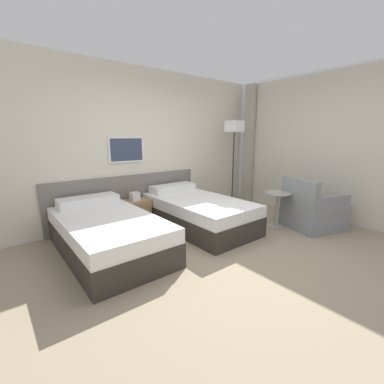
{
  "coord_description": "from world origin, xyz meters",
  "views": [
    {
      "loc": [
        -2.35,
        -2.02,
        1.53
      ],
      "look_at": [
        0.17,
        1.12,
        0.65
      ],
      "focal_mm": 24.0,
      "sensor_mm": 36.0,
      "label": 1
    }
  ],
  "objects_px": {
    "armchair": "(312,212)",
    "side_table": "(277,203)",
    "floor_lamp": "(234,132)",
    "nightstand": "(136,212)",
    "bed_near_window": "(197,212)",
    "bed_near_door": "(108,233)"
  },
  "relations": [
    {
      "from": "armchair",
      "to": "side_table",
      "type": "bearing_deg",
      "value": 66.28
    },
    {
      "from": "floor_lamp",
      "to": "nightstand",
      "type": "bearing_deg",
      "value": 173.25
    },
    {
      "from": "bed_near_window",
      "to": "nightstand",
      "type": "relative_size",
      "value": 3.38
    },
    {
      "from": "bed_near_window",
      "to": "floor_lamp",
      "type": "bearing_deg",
      "value": 19.38
    },
    {
      "from": "bed_near_window",
      "to": "floor_lamp",
      "type": "xyz_separation_m",
      "value": [
        1.4,
        0.49,
        1.34
      ]
    },
    {
      "from": "nightstand",
      "to": "floor_lamp",
      "type": "height_order",
      "value": "floor_lamp"
    },
    {
      "from": "bed_near_window",
      "to": "armchair",
      "type": "distance_m",
      "value": 1.93
    },
    {
      "from": "side_table",
      "to": "armchair",
      "type": "bearing_deg",
      "value": -42.06
    },
    {
      "from": "nightstand",
      "to": "armchair",
      "type": "distance_m",
      "value": 3.01
    },
    {
      "from": "nightstand",
      "to": "side_table",
      "type": "xyz_separation_m",
      "value": [
        1.81,
        -1.61,
        0.19
      ]
    },
    {
      "from": "bed_near_door",
      "to": "nightstand",
      "type": "distance_m",
      "value": 1.08
    },
    {
      "from": "bed_near_window",
      "to": "side_table",
      "type": "distance_m",
      "value": 1.35
    },
    {
      "from": "side_table",
      "to": "bed_near_door",
      "type": "bearing_deg",
      "value": 161.63
    },
    {
      "from": "bed_near_window",
      "to": "side_table",
      "type": "height_order",
      "value": "bed_near_window"
    },
    {
      "from": "armchair",
      "to": "bed_near_window",
      "type": "bearing_deg",
      "value": 67.82
    },
    {
      "from": "nightstand",
      "to": "floor_lamp",
      "type": "xyz_separation_m",
      "value": [
        2.18,
        -0.26,
        1.37
      ]
    },
    {
      "from": "bed_near_window",
      "to": "armchair",
      "type": "relative_size",
      "value": 1.97
    },
    {
      "from": "nightstand",
      "to": "bed_near_window",
      "type": "bearing_deg",
      "value": -43.79
    },
    {
      "from": "bed_near_window",
      "to": "bed_near_door",
      "type": "bearing_deg",
      "value": 180.0
    },
    {
      "from": "bed_near_door",
      "to": "side_table",
      "type": "distance_m",
      "value": 2.74
    },
    {
      "from": "side_table",
      "to": "floor_lamp",
      "type": "bearing_deg",
      "value": 74.98
    },
    {
      "from": "bed_near_door",
      "to": "side_table",
      "type": "xyz_separation_m",
      "value": [
        2.59,
        -0.86,
        0.16
      ]
    }
  ]
}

